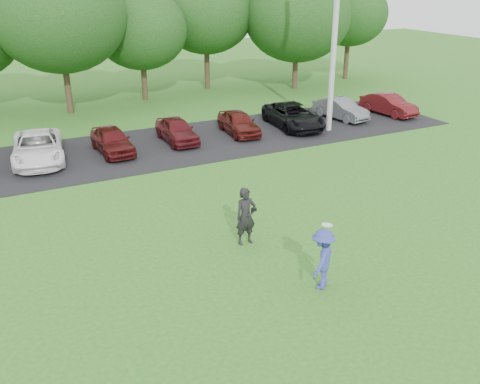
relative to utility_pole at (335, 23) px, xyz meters
name	(u,v)px	position (x,y,z in m)	size (l,w,h in m)	color
ground	(298,280)	(-9.33, -11.66, -5.41)	(100.00, 100.00, 0.00)	#256A1E
parking_lot	(149,148)	(-9.33, 1.34, -5.39)	(32.00, 6.50, 0.03)	black
utility_pole	(335,23)	(0.00, 0.00, 0.00)	(0.28, 0.28, 10.82)	#ABACA7
frisbee_player	(322,259)	(-8.97, -12.19, -4.57)	(1.24, 1.16, 1.98)	#353E97
camera_bystander	(246,216)	(-9.61, -9.10, -4.50)	(0.66, 0.45, 1.81)	black
parked_cars	(138,136)	(-9.75, 1.51, -4.78)	(30.16, 5.03, 1.26)	black
tree_row	(117,22)	(-7.82, 11.10, -0.50)	(42.39, 9.85, 8.64)	#38281C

